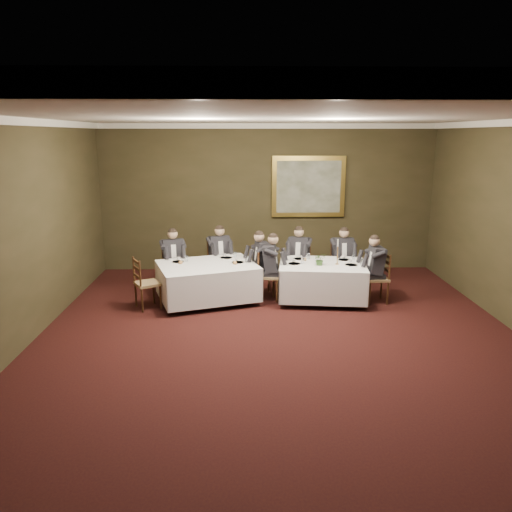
{
  "coord_description": "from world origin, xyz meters",
  "views": [
    {
      "loc": [
        -0.58,
        -6.99,
        3.25
      ],
      "look_at": [
        -0.36,
        1.6,
        1.15
      ],
      "focal_mm": 35.0,
      "sensor_mm": 36.0,
      "label": 1
    }
  ],
  "objects_px": {
    "table_second": "(207,279)",
    "chair_sec_backleft": "(174,277)",
    "chair_main_backleft": "(299,274)",
    "diner_main_backleft": "(299,264)",
    "chair_sec_endright": "(263,282)",
    "diner_sec_endright": "(263,271)",
    "diner_main_endleft": "(269,275)",
    "chair_sec_endleft": "(147,294)",
    "chair_main_backright": "(341,275)",
    "chair_sec_backright": "(219,273)",
    "table_main": "(322,279)",
    "centerpiece": "(320,259)",
    "candlestick": "(337,255)",
    "chair_main_endright": "(376,288)",
    "chair_main_endleft": "(268,285)",
    "painting": "(308,187)",
    "diner_main_backright": "(342,265)",
    "diner_sec_backleft": "(173,267)",
    "diner_main_endright": "(376,277)",
    "diner_sec_backright": "(219,263)"
  },
  "relations": [
    {
      "from": "chair_main_backleft",
      "to": "chair_sec_backright",
      "type": "relative_size",
      "value": 1.0
    },
    {
      "from": "diner_sec_endright",
      "to": "chair_sec_endleft",
      "type": "xyz_separation_m",
      "value": [
        -2.24,
        -0.73,
        -0.23
      ]
    },
    {
      "from": "chair_sec_backright",
      "to": "diner_sec_backright",
      "type": "relative_size",
      "value": 0.74
    },
    {
      "from": "diner_main_backright",
      "to": "diner_sec_backleft",
      "type": "relative_size",
      "value": 1.0
    },
    {
      "from": "diner_main_endleft",
      "to": "diner_sec_endright",
      "type": "relative_size",
      "value": 1.0
    },
    {
      "from": "diner_main_endleft",
      "to": "centerpiece",
      "type": "bearing_deg",
      "value": 84.92
    },
    {
      "from": "table_second",
      "to": "diner_main_endright",
      "type": "bearing_deg",
      "value": -2.17
    },
    {
      "from": "chair_sec_backleft",
      "to": "chair_sec_endright",
      "type": "relative_size",
      "value": 1.0
    },
    {
      "from": "diner_main_endleft",
      "to": "chair_sec_backright",
      "type": "height_order",
      "value": "diner_main_endleft"
    },
    {
      "from": "diner_main_endleft",
      "to": "table_main",
      "type": "bearing_deg",
      "value": 91.76
    },
    {
      "from": "chair_main_backleft",
      "to": "diner_main_backleft",
      "type": "xyz_separation_m",
      "value": [
        -0.0,
        -0.01,
        0.23
      ]
    },
    {
      "from": "chair_main_backright",
      "to": "chair_sec_backleft",
      "type": "xyz_separation_m",
      "value": [
        -3.61,
        -0.05,
        0.0
      ]
    },
    {
      "from": "diner_sec_endright",
      "to": "centerpiece",
      "type": "relative_size",
      "value": 5.31
    },
    {
      "from": "diner_main_backleft",
      "to": "chair_sec_endright",
      "type": "bearing_deg",
      "value": 53.16
    },
    {
      "from": "table_main",
      "to": "centerpiece",
      "type": "relative_size",
      "value": 7.24
    },
    {
      "from": "chair_main_endleft",
      "to": "table_main",
      "type": "bearing_deg",
      "value": 91.74
    },
    {
      "from": "table_second",
      "to": "chair_main_endleft",
      "type": "distance_m",
      "value": 1.23
    },
    {
      "from": "diner_sec_endright",
      "to": "table_main",
      "type": "bearing_deg",
      "value": -119.8
    },
    {
      "from": "diner_sec_endright",
      "to": "painting",
      "type": "bearing_deg",
      "value": -41.74
    },
    {
      "from": "table_second",
      "to": "chair_sec_backleft",
      "type": "xyz_separation_m",
      "value": [
        -0.78,
        0.76,
        -0.17
      ]
    },
    {
      "from": "chair_main_backleft",
      "to": "chair_sec_backleft",
      "type": "height_order",
      "value": "same"
    },
    {
      "from": "chair_sec_endright",
      "to": "centerpiece",
      "type": "xyz_separation_m",
      "value": [
        1.08,
        -0.49,
        0.61
      ]
    },
    {
      "from": "chair_main_backleft",
      "to": "diner_sec_backleft",
      "type": "height_order",
      "value": "diner_sec_backleft"
    },
    {
      "from": "table_second",
      "to": "chair_sec_backright",
      "type": "height_order",
      "value": "chair_sec_backright"
    },
    {
      "from": "table_second",
      "to": "chair_sec_backleft",
      "type": "height_order",
      "value": "chair_sec_backleft"
    },
    {
      "from": "diner_main_endleft",
      "to": "diner_sec_endright",
      "type": "distance_m",
      "value": 0.28
    },
    {
      "from": "diner_main_endleft",
      "to": "painting",
      "type": "height_order",
      "value": "painting"
    },
    {
      "from": "diner_main_endleft",
      "to": "chair_sec_endleft",
      "type": "xyz_separation_m",
      "value": [
        -2.35,
        -0.48,
        -0.23
      ]
    },
    {
      "from": "diner_main_endright",
      "to": "diner_main_backleft",
      "type": "bearing_deg",
      "value": 50.7
    },
    {
      "from": "candlestick",
      "to": "diner_main_backleft",
      "type": "bearing_deg",
      "value": 123.39
    },
    {
      "from": "chair_main_endright",
      "to": "chair_sec_backright",
      "type": "distance_m",
      "value": 3.39
    },
    {
      "from": "diner_sec_endright",
      "to": "diner_main_endleft",
      "type": "bearing_deg",
      "value": -168.88
    },
    {
      "from": "diner_main_backleft",
      "to": "chair_sec_endright",
      "type": "xyz_separation_m",
      "value": [
        -0.8,
        -0.53,
        -0.23
      ]
    },
    {
      "from": "diner_main_endleft",
      "to": "painting",
      "type": "relative_size",
      "value": 0.77
    },
    {
      "from": "diner_main_endleft",
      "to": "chair_main_endright",
      "type": "height_order",
      "value": "diner_main_endleft"
    },
    {
      "from": "diner_sec_backright",
      "to": "chair_main_backleft",
      "type": "bearing_deg",
      "value": 154.11
    },
    {
      "from": "diner_sec_backleft",
      "to": "chair_sec_backright",
      "type": "relative_size",
      "value": 1.35
    },
    {
      "from": "chair_sec_backleft",
      "to": "painting",
      "type": "xyz_separation_m",
      "value": [
        3.06,
        1.65,
        1.75
      ]
    },
    {
      "from": "chair_main_endleft",
      "to": "table_second",
      "type": "bearing_deg",
      "value": -76.82
    },
    {
      "from": "diner_main_endleft",
      "to": "chair_main_endright",
      "type": "bearing_deg",
      "value": 91.81
    },
    {
      "from": "chair_main_backright",
      "to": "centerpiece",
      "type": "distance_m",
      "value": 1.27
    },
    {
      "from": "diner_sec_endright",
      "to": "candlestick",
      "type": "bearing_deg",
      "value": -118.78
    },
    {
      "from": "diner_main_endright",
      "to": "diner_sec_backright",
      "type": "relative_size",
      "value": 1.0
    },
    {
      "from": "diner_sec_backright",
      "to": "centerpiece",
      "type": "bearing_deg",
      "value": 128.82
    },
    {
      "from": "chair_main_endleft",
      "to": "diner_main_backright",
      "type": "bearing_deg",
      "value": 121.1
    },
    {
      "from": "diner_sec_backleft",
      "to": "chair_main_endright",
      "type": "bearing_deg",
      "value": 151.09
    },
    {
      "from": "table_second",
      "to": "chair_sec_endleft",
      "type": "bearing_deg",
      "value": -161.8
    },
    {
      "from": "chair_main_backright",
      "to": "chair_sec_endright",
      "type": "height_order",
      "value": "same"
    },
    {
      "from": "table_second",
      "to": "chair_main_backright",
      "type": "distance_m",
      "value": 2.95
    },
    {
      "from": "chair_sec_backright",
      "to": "chair_sec_endleft",
      "type": "relative_size",
      "value": 1.0
    }
  ]
}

